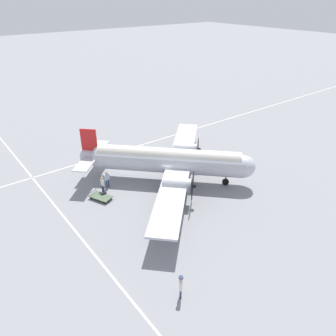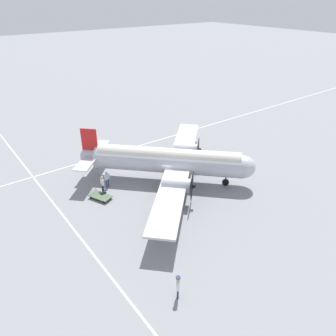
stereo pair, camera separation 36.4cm
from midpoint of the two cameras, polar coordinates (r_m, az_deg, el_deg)
ground_plane at (r=34.88m, az=-0.30°, el=-2.22°), size 300.00×300.00×0.00m
apron_line_eastwest at (r=41.94m, az=-8.18°, el=3.02°), size 120.00×0.16×0.01m
apron_line_northsouth at (r=30.55m, az=-17.55°, el=-8.68°), size 0.16×120.00×0.01m
airliner_main at (r=33.68m, az=0.32°, el=1.26°), size 18.87×18.80×5.41m
crew_foreground at (r=22.34m, az=1.75°, el=-19.62°), size 0.43×0.50×1.82m
passenger_boarding at (r=32.98m, az=-11.67°, el=-2.57°), size 0.29×0.62×1.82m
ramp_agent at (r=33.79m, az=-10.87°, el=-1.64°), size 0.62×0.30×1.86m
suitcase_near_door at (r=32.74m, az=-11.42°, el=-4.58°), size 0.52×0.19×0.53m
baggage_cart at (r=32.46m, az=-11.96°, el=-4.89°), size 1.94×2.43×0.56m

